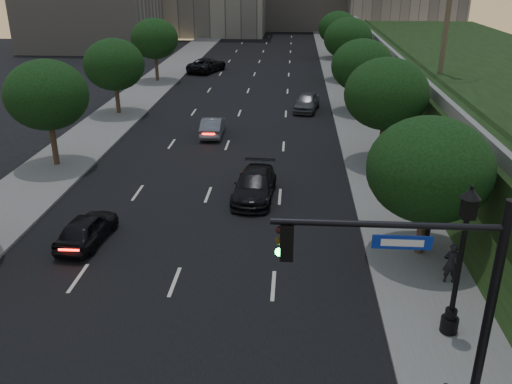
# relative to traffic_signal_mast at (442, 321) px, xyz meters

# --- Properties ---
(ground) EXTENTS (160.00, 160.00, 0.00)m
(ground) POSITION_rel_traffic_signal_mast_xyz_m (-8.44, 2.03, -3.67)
(ground) COLOR black
(ground) RESTS_ON ground
(road_surface) EXTENTS (16.00, 140.00, 0.02)m
(road_surface) POSITION_rel_traffic_signal_mast_xyz_m (-8.44, 32.03, -3.66)
(road_surface) COLOR black
(road_surface) RESTS_ON ground
(sidewalk_right) EXTENTS (4.50, 140.00, 0.15)m
(sidewalk_right) POSITION_rel_traffic_signal_mast_xyz_m (1.81, 32.03, -3.60)
(sidewalk_right) COLOR slate
(sidewalk_right) RESTS_ON ground
(sidewalk_left) EXTENTS (4.50, 140.00, 0.15)m
(sidewalk_left) POSITION_rel_traffic_signal_mast_xyz_m (-18.69, 32.03, -3.60)
(sidewalk_left) COLOR slate
(sidewalk_left) RESTS_ON ground
(parapet_wall) EXTENTS (0.35, 90.00, 0.70)m
(parapet_wall) POSITION_rel_traffic_signal_mast_xyz_m (5.06, 30.03, 0.68)
(parapet_wall) COLOR slate
(parapet_wall) RESTS_ON embankment
(office_block_filler) EXTENTS (18.00, 16.00, 14.00)m
(office_block_filler) POSITION_rel_traffic_signal_mast_xyz_m (-34.44, 72.03, 3.33)
(office_block_filler) COLOR gray
(office_block_filler) RESTS_ON ground
(tree_right_a) EXTENTS (5.20, 5.20, 6.24)m
(tree_right_a) POSITION_rel_traffic_signal_mast_xyz_m (1.86, 10.03, 0.35)
(tree_right_a) COLOR #38281C
(tree_right_a) RESTS_ON ground
(tree_right_b) EXTENTS (5.20, 5.20, 6.74)m
(tree_right_b) POSITION_rel_traffic_signal_mast_xyz_m (1.86, 22.03, 0.84)
(tree_right_b) COLOR #38281C
(tree_right_b) RESTS_ON ground
(tree_right_c) EXTENTS (5.20, 5.20, 6.24)m
(tree_right_c) POSITION_rel_traffic_signal_mast_xyz_m (1.86, 35.03, 0.35)
(tree_right_c) COLOR #38281C
(tree_right_c) RESTS_ON ground
(tree_right_d) EXTENTS (5.20, 5.20, 6.74)m
(tree_right_d) POSITION_rel_traffic_signal_mast_xyz_m (1.86, 49.03, 0.84)
(tree_right_d) COLOR #38281C
(tree_right_d) RESTS_ON ground
(tree_right_e) EXTENTS (5.20, 5.20, 6.24)m
(tree_right_e) POSITION_rel_traffic_signal_mast_xyz_m (1.86, 64.03, 0.35)
(tree_right_e) COLOR #38281C
(tree_right_e) RESTS_ON ground
(tree_left_b) EXTENTS (5.00, 5.00, 6.71)m
(tree_left_b) POSITION_rel_traffic_signal_mast_xyz_m (-18.74, 20.03, 0.90)
(tree_left_b) COLOR #38281C
(tree_left_b) RESTS_ON ground
(tree_left_c) EXTENTS (5.00, 5.00, 6.34)m
(tree_left_c) POSITION_rel_traffic_signal_mast_xyz_m (-18.74, 33.03, 0.53)
(tree_left_c) COLOR #38281C
(tree_left_c) RESTS_ON ground
(tree_left_d) EXTENTS (5.00, 5.00, 6.71)m
(tree_left_d) POSITION_rel_traffic_signal_mast_xyz_m (-18.74, 47.03, 0.90)
(tree_left_d) COLOR #38281C
(tree_left_d) RESTS_ON ground
(traffic_signal_mast) EXTENTS (5.68, 0.56, 7.00)m
(traffic_signal_mast) POSITION_rel_traffic_signal_mast_xyz_m (0.00, 0.00, 0.00)
(traffic_signal_mast) COLOR black
(traffic_signal_mast) RESTS_ON ground
(street_lamp) EXTENTS (0.64, 0.64, 5.62)m
(street_lamp) POSITION_rel_traffic_signal_mast_xyz_m (1.72, 4.37, -1.04)
(street_lamp) COLOR black
(street_lamp) RESTS_ON ground
(sedan_near_left) EXTENTS (2.02, 4.27, 1.41)m
(sedan_near_left) POSITION_rel_traffic_signal_mast_xyz_m (-13.13, 10.14, -2.97)
(sedan_near_left) COLOR black
(sedan_near_left) RESTS_ON ground
(sedan_mid_left) EXTENTS (1.60, 4.33, 1.41)m
(sedan_mid_left) POSITION_rel_traffic_signal_mast_xyz_m (-9.79, 27.34, -2.96)
(sedan_mid_left) COLOR slate
(sedan_mid_left) RESTS_ON ground
(sedan_far_left) EXTENTS (4.58, 6.50, 1.65)m
(sedan_far_left) POSITION_rel_traffic_signal_mast_xyz_m (-14.21, 53.21, -2.85)
(sedan_far_left) COLOR black
(sedan_far_left) RESTS_ON ground
(sedan_near_right) EXTENTS (2.40, 5.26, 1.49)m
(sedan_near_right) POSITION_rel_traffic_signal_mast_xyz_m (-5.83, 15.84, -2.93)
(sedan_near_right) COLOR black
(sedan_near_right) RESTS_ON ground
(sedan_far_right) EXTENTS (2.64, 4.89, 1.58)m
(sedan_far_right) POSITION_rel_traffic_signal_mast_xyz_m (-2.67, 35.34, -2.88)
(sedan_far_right) COLOR #4E5054
(sedan_far_right) RESTS_ON ground
(pedestrian_a) EXTENTS (0.63, 0.42, 1.71)m
(pedestrian_a) POSITION_rel_traffic_signal_mast_xyz_m (2.53, 7.60, -2.67)
(pedestrian_a) COLOR black
(pedestrian_a) RESTS_ON sidewalk_right
(pedestrian_b) EXTENTS (0.86, 0.69, 1.69)m
(pedestrian_b) POSITION_rel_traffic_signal_mast_xyz_m (2.15, 10.67, -2.68)
(pedestrian_b) COLOR black
(pedestrian_b) RESTS_ON sidewalk_right
(pedestrian_c) EXTENTS (1.06, 0.83, 1.68)m
(pedestrian_c) POSITION_rel_traffic_signal_mast_xyz_m (2.19, 15.22, -2.68)
(pedestrian_c) COLOR black
(pedestrian_c) RESTS_ON sidewalk_right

